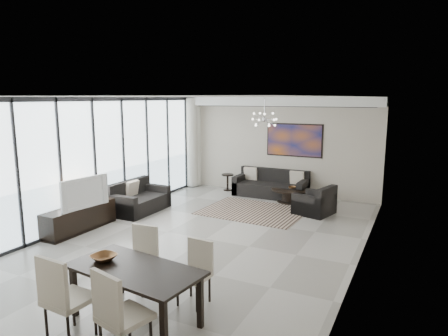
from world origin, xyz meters
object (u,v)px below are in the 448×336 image
Objects in this scene: sofa_main at (271,187)px; television at (82,192)px; tv_console at (79,218)px; coffee_table at (290,194)px; dining_table at (135,274)px.

television is at bearing -117.76° from sofa_main.
tv_console is at bearing -119.37° from sofa_main.
tv_console is at bearing -127.65° from coffee_table.
television is at bearing -126.15° from coffee_table.
dining_table is (0.01, -6.78, 0.44)m from coffee_table.
sofa_main is at bearing 151.52° from coffee_table.
dining_table reaches higher than coffee_table.
tv_console reaches higher than coffee_table.
dining_table is at bearing -117.62° from television.
coffee_table is 0.59× the size of tv_console.
television is at bearing 144.73° from dining_table.
television is (0.16, -0.03, 0.61)m from tv_console.
coffee_table is 5.58m from television.
coffee_table is at bearing -28.48° from sofa_main.
tv_console is 4.17m from dining_table.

